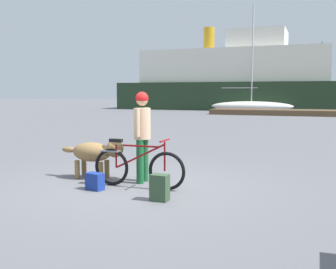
% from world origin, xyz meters
% --- Properties ---
extents(ground_plane, '(160.00, 160.00, 0.00)m').
position_xyz_m(ground_plane, '(0.00, 0.00, 0.00)').
color(ground_plane, slate).
extents(bicycle, '(1.78, 0.44, 0.90)m').
position_xyz_m(bicycle, '(0.12, -0.10, 0.38)').
color(bicycle, black).
rests_on(bicycle, ground_plane).
extents(person_cyclist, '(0.32, 0.53, 1.73)m').
position_xyz_m(person_cyclist, '(0.02, 0.35, 1.04)').
color(person_cyclist, '#19592D').
rests_on(person_cyclist, ground_plane).
extents(dog, '(1.38, 0.45, 0.80)m').
position_xyz_m(dog, '(-0.97, 0.30, 0.53)').
color(dog, olive).
rests_on(dog, ground_plane).
extents(backpack, '(0.29, 0.21, 0.42)m').
position_xyz_m(backpack, '(0.82, -0.77, 0.21)').
color(backpack, '#334C33').
rests_on(backpack, ground_plane).
extents(handbag_pannier, '(0.36, 0.26, 0.30)m').
position_xyz_m(handbag_pannier, '(-0.52, -0.51, 0.15)').
color(handbag_pannier, navy).
rests_on(handbag_pannier, ground_plane).
extents(dock_pier, '(14.10, 2.97, 0.40)m').
position_xyz_m(dock_pier, '(2.29, 25.07, 0.20)').
color(dock_pier, brown).
rests_on(dock_pier, ground_plane).
extents(ferry_boat, '(22.35, 8.07, 8.24)m').
position_xyz_m(ferry_boat, '(-4.79, 34.07, 2.86)').
color(ferry_boat, '#1E331E').
rests_on(ferry_boat, ground_plane).
extents(sailboat_moored, '(7.37, 2.06, 9.39)m').
position_xyz_m(sailboat_moored, '(-2.53, 30.08, 0.51)').
color(sailboat_moored, silver).
rests_on(sailboat_moored, ground_plane).
extents(pine_tree_far_left, '(3.84, 3.84, 9.50)m').
position_xyz_m(pine_tree_far_left, '(-6.96, 51.33, 6.18)').
color(pine_tree_far_left, '#4C331E').
rests_on(pine_tree_far_left, ground_plane).
extents(pine_tree_center, '(3.08, 3.08, 8.42)m').
position_xyz_m(pine_tree_center, '(3.25, 51.15, 5.27)').
color(pine_tree_center, '#4C331E').
rests_on(pine_tree_center, ground_plane).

